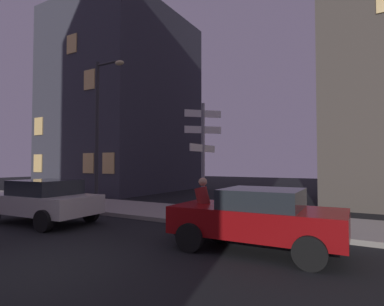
% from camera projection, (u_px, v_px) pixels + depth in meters
% --- Properties ---
extents(ground_plane, '(80.00, 80.00, 0.00)m').
position_uv_depth(ground_plane, '(41.00, 268.00, 5.77)').
color(ground_plane, black).
extents(sidewalk_kerb, '(40.00, 3.23, 0.14)m').
position_uv_depth(sidewalk_kerb, '(202.00, 215.00, 11.29)').
color(sidewalk_kerb, gray).
rests_on(sidewalk_kerb, ground_plane).
extents(signpost, '(0.92, 1.72, 3.86)m').
position_uv_depth(signpost, '(203.00, 151.00, 10.22)').
color(signpost, gray).
rests_on(signpost, sidewalk_kerb).
extents(street_lamp, '(1.60, 0.28, 6.30)m').
position_uv_depth(street_lamp, '(100.00, 120.00, 13.27)').
color(street_lamp, '#2D2D30').
rests_on(street_lamp, sidewalk_kerb).
extents(car_near_left, '(3.95, 2.04, 1.39)m').
position_uv_depth(car_near_left, '(257.00, 217.00, 6.97)').
color(car_near_left, maroon).
rests_on(car_near_left, ground_plane).
extents(car_near_right, '(4.01, 2.19, 1.42)m').
position_uv_depth(car_near_right, '(43.00, 200.00, 10.15)').
color(car_near_right, beige).
rests_on(car_near_right, ground_plane).
extents(cyclist, '(1.82, 0.33, 1.61)m').
position_uv_depth(cyclist, '(201.00, 211.00, 7.80)').
color(cyclist, black).
rests_on(cyclist, ground_plane).
extents(building_left_block, '(8.20, 9.62, 13.05)m').
position_uv_depth(building_left_block, '(124.00, 104.00, 23.30)').
color(building_left_block, '#383842').
rests_on(building_left_block, ground_plane).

